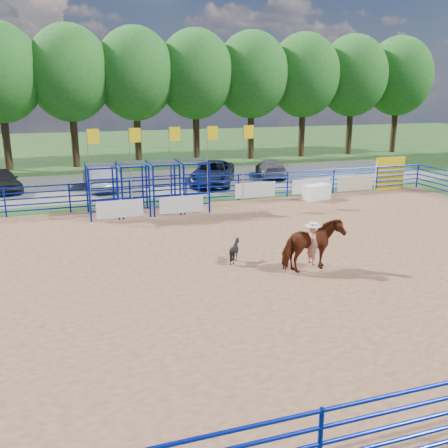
{
  "coord_description": "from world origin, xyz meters",
  "views": [
    {
      "loc": [
        -6.4,
        -15.6,
        6.07
      ],
      "look_at": [
        -0.86,
        1.0,
        1.3
      ],
      "focal_mm": 40.0,
      "sensor_mm": 36.0,
      "label": 1
    }
  ],
  "objects_px": {
    "announcer_table": "(317,192)",
    "calf": "(235,251)",
    "horse_and_rider": "(312,244)",
    "car_b": "(100,177)",
    "car_a": "(2,180)",
    "car_c": "(213,173)",
    "car_d": "(271,168)"
  },
  "relations": [
    {
      "from": "calf",
      "to": "car_a",
      "type": "relative_size",
      "value": 0.2
    },
    {
      "from": "horse_and_rider",
      "to": "car_b",
      "type": "bearing_deg",
      "value": 108.02
    },
    {
      "from": "calf",
      "to": "car_d",
      "type": "bearing_deg",
      "value": -40.52
    },
    {
      "from": "calf",
      "to": "car_c",
      "type": "xyz_separation_m",
      "value": [
        3.72,
        14.64,
        0.33
      ]
    },
    {
      "from": "announcer_table",
      "to": "car_d",
      "type": "xyz_separation_m",
      "value": [
        0.56,
        7.67,
        0.2
      ]
    },
    {
      "from": "car_a",
      "to": "car_d",
      "type": "height_order",
      "value": "car_a"
    },
    {
      "from": "announcer_table",
      "to": "car_d",
      "type": "bearing_deg",
      "value": 85.82
    },
    {
      "from": "horse_and_rider",
      "to": "car_c",
      "type": "bearing_deg",
      "value": 84.64
    },
    {
      "from": "car_a",
      "to": "car_d",
      "type": "relative_size",
      "value": 0.94
    },
    {
      "from": "car_b",
      "to": "car_c",
      "type": "distance_m",
      "value": 7.1
    },
    {
      "from": "announcer_table",
      "to": "car_b",
      "type": "relative_size",
      "value": 0.33
    },
    {
      "from": "announcer_table",
      "to": "car_c",
      "type": "relative_size",
      "value": 0.29
    },
    {
      "from": "announcer_table",
      "to": "car_a",
      "type": "bearing_deg",
      "value": 154.65
    },
    {
      "from": "calf",
      "to": "car_a",
      "type": "xyz_separation_m",
      "value": [
        -9.07,
        16.45,
        0.27
      ]
    },
    {
      "from": "horse_and_rider",
      "to": "car_c",
      "type": "relative_size",
      "value": 0.44
    },
    {
      "from": "car_a",
      "to": "car_b",
      "type": "bearing_deg",
      "value": -29.57
    },
    {
      "from": "horse_and_rider",
      "to": "calf",
      "type": "xyz_separation_m",
      "value": [
        -2.19,
        1.71,
        -0.54
      ]
    },
    {
      "from": "car_a",
      "to": "car_c",
      "type": "xyz_separation_m",
      "value": [
        12.79,
        -1.82,
        0.06
      ]
    },
    {
      "from": "announcer_table",
      "to": "car_c",
      "type": "xyz_separation_m",
      "value": [
        -4.18,
        6.23,
        0.33
      ]
    },
    {
      "from": "announcer_table",
      "to": "car_b",
      "type": "distance_m",
      "value": 13.21
    },
    {
      "from": "announcer_table",
      "to": "car_c",
      "type": "bearing_deg",
      "value": 123.9
    },
    {
      "from": "calf",
      "to": "horse_and_rider",
      "type": "bearing_deg",
      "value": -140.78
    },
    {
      "from": "announcer_table",
      "to": "horse_and_rider",
      "type": "relative_size",
      "value": 0.66
    },
    {
      "from": "horse_and_rider",
      "to": "car_d",
      "type": "distance_m",
      "value": 18.87
    },
    {
      "from": "car_a",
      "to": "car_b",
      "type": "xyz_separation_m",
      "value": [
        5.72,
        -1.14,
        0.08
      ]
    },
    {
      "from": "calf",
      "to": "car_d",
      "type": "relative_size",
      "value": 0.19
    },
    {
      "from": "calf",
      "to": "car_c",
      "type": "relative_size",
      "value": 0.15
    },
    {
      "from": "car_c",
      "to": "announcer_table",
      "type": "bearing_deg",
      "value": -32.39
    },
    {
      "from": "horse_and_rider",
      "to": "car_c",
      "type": "distance_m",
      "value": 16.42
    },
    {
      "from": "horse_and_rider",
      "to": "car_b",
      "type": "relative_size",
      "value": 0.5
    },
    {
      "from": "announcer_table",
      "to": "calf",
      "type": "height_order",
      "value": "announcer_table"
    },
    {
      "from": "car_a",
      "to": "car_c",
      "type": "height_order",
      "value": "car_c"
    }
  ]
}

